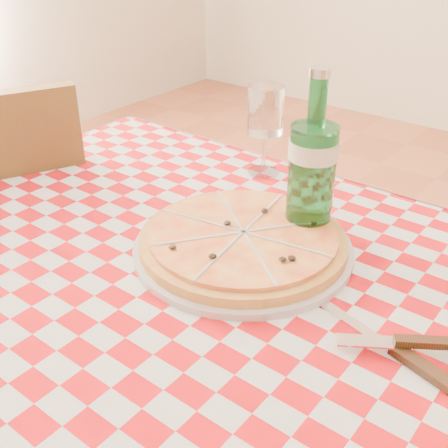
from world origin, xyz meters
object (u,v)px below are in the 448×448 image
object	(u,v)px
dining_table	(211,326)
pizza_plate	(243,239)
wine_glass	(265,131)
water_bottle	(313,158)

from	to	relation	value
dining_table	pizza_plate	distance (m)	0.15
pizza_plate	wine_glass	size ratio (longest dim) A/B	1.92
wine_glass	water_bottle	bearing A→B (deg)	-39.14
pizza_plate	wine_glass	world-z (taller)	wine_glass
water_bottle	wine_glass	xyz separation A→B (m)	(-0.21, 0.17, -0.05)
dining_table	pizza_plate	xyz separation A→B (m)	(-0.00, 0.09, 0.12)
wine_glass	pizza_plate	bearing A→B (deg)	-61.60
dining_table	wine_glass	size ratio (longest dim) A/B	6.34
dining_table	wine_glass	xyz separation A→B (m)	(-0.15, 0.37, 0.19)
pizza_plate	wine_glass	bearing A→B (deg)	118.40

